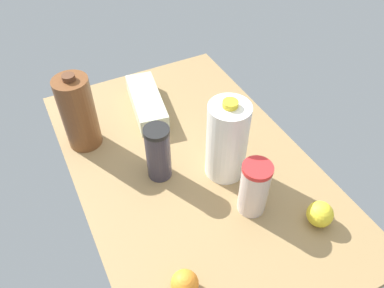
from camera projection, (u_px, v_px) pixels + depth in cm
name	position (u px, v px, depth cm)	size (l,w,h in cm)	color
countertop	(192.00, 168.00, 128.24)	(120.00, 76.00, 3.00)	#98784B
chocolate_milk_jug	(78.00, 113.00, 125.53)	(11.61, 11.61, 28.71)	brown
tumbler_cup	(254.00, 188.00, 108.37)	(8.81, 8.81, 18.51)	beige
shaker_bottle	(158.00, 153.00, 117.29)	(8.11, 8.11, 20.02)	#36323E
egg_carton	(147.00, 102.00, 145.52)	(30.32, 10.65, 6.99)	beige
milk_jug	(227.00, 141.00, 115.77)	(12.99, 12.99, 29.20)	white
orange_beside_bowl	(185.00, 284.00, 94.04)	(7.20, 7.20, 7.20)	orange
lemon_loose	(320.00, 214.00, 108.46)	(7.71, 7.71, 7.71)	yellow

